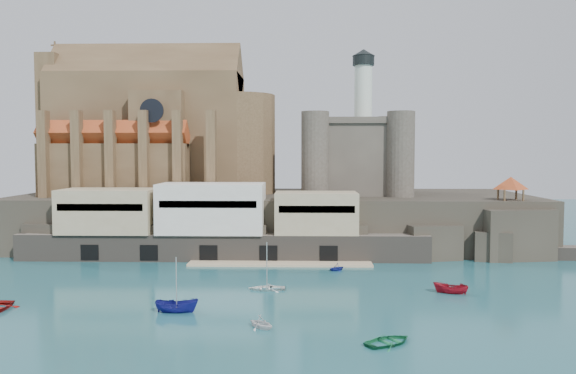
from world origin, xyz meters
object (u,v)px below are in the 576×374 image
Objects in this scene: boat_2 at (177,312)px; boat_1 at (261,328)px; castle_keep at (354,153)px; pavilion at (511,185)px; church at (157,134)px.

boat_1 is at bearing -118.35° from boat_2.
castle_keep reaches higher than pavilion.
church is 7.34× the size of pavilion.
church is 14.41× the size of boat_1.
boat_1 is (25.48, -57.06, -22.13)m from church.
church is at bearing 166.52° from pavilion.
church is 40.39m from castle_keep.
church reaches higher than castle_keep.
pavilion is at bearing -13.48° from church.
castle_keep is 59.46m from boat_2.
church is 58.21m from boat_2.
church reaches higher than pavilion.
church is 9.36× the size of boat_2.
castle_keep is 5.83× the size of boat_2.
castle_keep is at bearing -26.00° from boat_2.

